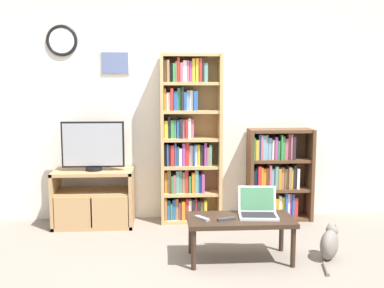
{
  "coord_description": "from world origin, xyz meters",
  "views": [
    {
      "loc": [
        -0.18,
        -3.46,
        1.57
      ],
      "look_at": [
        0.11,
        0.97,
        0.99
      ],
      "focal_mm": 42.0,
      "sensor_mm": 36.0,
      "label": 1
    }
  ],
  "objects": [
    {
      "name": "cat",
      "position": [
        1.32,
        0.37,
        0.14
      ],
      "size": [
        0.31,
        0.55,
        0.31
      ],
      "rotation": [
        0.0,
        0.0,
        -0.6
      ],
      "color": "slate",
      "rests_on": "ground_plane"
    },
    {
      "name": "coffee_table",
      "position": [
        0.5,
        0.4,
        0.35
      ],
      "size": [
        0.95,
        0.47,
        0.39
      ],
      "color": "#332319",
      "rests_on": "ground_plane"
    },
    {
      "name": "tv_stand",
      "position": [
        -0.96,
        1.49,
        0.32
      ],
      "size": [
        0.88,
        0.46,
        0.63
      ],
      "color": "tan",
      "rests_on": "ground_plane"
    },
    {
      "name": "bookshelf_short",
      "position": [
        1.14,
        1.62,
        0.52
      ],
      "size": [
        0.74,
        0.29,
        1.07
      ],
      "color": "brown",
      "rests_on": "ground_plane"
    },
    {
      "name": "ground_plane",
      "position": [
        0.0,
        0.0,
        0.0
      ],
      "size": [
        18.0,
        18.0,
        0.0
      ],
      "primitive_type": "plane",
      "color": "gray"
    },
    {
      "name": "bookshelf_tall",
      "position": [
        0.1,
        1.61,
        0.93
      ],
      "size": [
        0.69,
        0.3,
        1.92
      ],
      "color": "tan",
      "rests_on": "ground_plane"
    },
    {
      "name": "remote_near_laptop",
      "position": [
        0.16,
        0.37,
        0.4
      ],
      "size": [
        0.13,
        0.16,
        0.02
      ],
      "rotation": [
        0.0,
        0.0,
        3.77
      ],
      "color": "#99999E",
      "rests_on": "coffee_table"
    },
    {
      "name": "laptop",
      "position": [
        0.67,
        0.45,
        0.46
      ],
      "size": [
        0.37,
        0.31,
        0.26
      ],
      "rotation": [
        0.0,
        0.0,
        -0.1
      ],
      "color": "silver",
      "rests_on": "coffee_table"
    },
    {
      "name": "wall_back",
      "position": [
        -0.01,
        1.79,
        1.31
      ],
      "size": [
        6.67,
        0.09,
        2.6
      ],
      "color": "silver",
      "rests_on": "ground_plane"
    },
    {
      "name": "remote_far_from_laptop",
      "position": [
        0.37,
        0.33,
        0.4
      ],
      "size": [
        0.17,
        0.08,
        0.02
      ],
      "rotation": [
        0.0,
        0.0,
        1.83
      ],
      "color": "#38383A",
      "rests_on": "coffee_table"
    },
    {
      "name": "television",
      "position": [
        -0.95,
        1.48,
        0.91
      ],
      "size": [
        0.68,
        0.18,
        0.54
      ],
      "color": "black",
      "rests_on": "tv_stand"
    }
  ]
}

